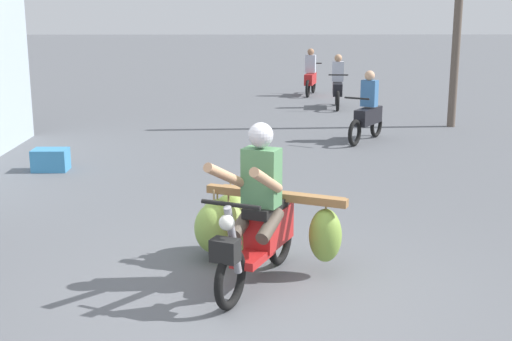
{
  "coord_description": "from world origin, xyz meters",
  "views": [
    {
      "loc": [
        -0.06,
        -5.89,
        2.64
      ],
      "look_at": [
        0.03,
        1.44,
        0.9
      ],
      "focal_mm": 48.91,
      "sensor_mm": 36.0,
      "label": 1
    }
  ],
  "objects_px": {
    "motorbike_distant_ahead_right": "(338,86)",
    "motorbike_distant_ahead_left": "(311,77)",
    "motorbike_distant_far_ahead": "(368,113)",
    "produce_crate": "(51,160)",
    "motorbike_main_loaded": "(245,223)"
  },
  "relations": [
    {
      "from": "motorbike_distant_ahead_right",
      "to": "motorbike_distant_far_ahead",
      "type": "height_order",
      "value": "same"
    },
    {
      "from": "motorbike_distant_ahead_right",
      "to": "motorbike_distant_ahead_left",
      "type": "bearing_deg",
      "value": 100.61
    },
    {
      "from": "motorbike_main_loaded",
      "to": "motorbike_distant_ahead_right",
      "type": "height_order",
      "value": "motorbike_main_loaded"
    },
    {
      "from": "motorbike_main_loaded",
      "to": "produce_crate",
      "type": "height_order",
      "value": "motorbike_main_loaded"
    },
    {
      "from": "produce_crate",
      "to": "motorbike_distant_ahead_left",
      "type": "bearing_deg",
      "value": 62.29
    },
    {
      "from": "motorbike_distant_ahead_left",
      "to": "motorbike_distant_far_ahead",
      "type": "xyz_separation_m",
      "value": [
        0.5,
        -7.24,
        0.0
      ]
    },
    {
      "from": "motorbike_distant_ahead_left",
      "to": "produce_crate",
      "type": "distance_m",
      "value": 11.01
    },
    {
      "from": "motorbike_distant_far_ahead",
      "to": "produce_crate",
      "type": "xyz_separation_m",
      "value": [
        -5.61,
        -2.5,
        -0.39
      ]
    },
    {
      "from": "motorbike_distant_ahead_right",
      "to": "motorbike_distant_far_ahead",
      "type": "bearing_deg",
      "value": -89.85
    },
    {
      "from": "motorbike_distant_ahead_right",
      "to": "produce_crate",
      "type": "relative_size",
      "value": 2.89
    },
    {
      "from": "motorbike_distant_ahead_right",
      "to": "motorbike_main_loaded",
      "type": "bearing_deg",
      "value": -101.79
    },
    {
      "from": "motorbike_main_loaded",
      "to": "produce_crate",
      "type": "bearing_deg",
      "value": 126.16
    },
    {
      "from": "motorbike_main_loaded",
      "to": "motorbike_distant_ahead_left",
      "type": "height_order",
      "value": "motorbike_main_loaded"
    },
    {
      "from": "motorbike_distant_ahead_right",
      "to": "motorbike_distant_far_ahead",
      "type": "xyz_separation_m",
      "value": [
        0.01,
        -4.66,
        0.0
      ]
    },
    {
      "from": "motorbike_distant_ahead_right",
      "to": "produce_crate",
      "type": "height_order",
      "value": "motorbike_distant_ahead_right"
    }
  ]
}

